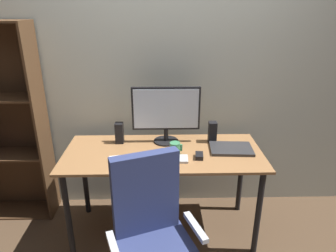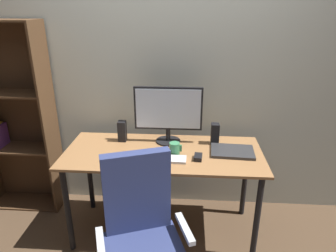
{
  "view_description": "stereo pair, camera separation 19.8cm",
  "coord_description": "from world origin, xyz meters",
  "views": [
    {
      "loc": [
        -0.01,
        -2.09,
        1.79
      ],
      "look_at": [
        0.04,
        -0.0,
        0.95
      ],
      "focal_mm": 32.68,
      "sensor_mm": 36.0,
      "label": 1
    },
    {
      "loc": [
        0.19,
        -2.09,
        1.79
      ],
      "look_at": [
        0.04,
        -0.0,
        0.95
      ],
      "focal_mm": 32.68,
      "sensor_mm": 36.0,
      "label": 2
    }
  ],
  "objects": [
    {
      "name": "back_wall",
      "position": [
        0.0,
        0.5,
        1.3
      ],
      "size": [
        6.4,
        0.1,
        2.6
      ],
      "primitive_type": "cube",
      "color": "beige",
      "rests_on": "ground"
    },
    {
      "name": "monitor",
      "position": [
        0.03,
        0.18,
        1.0
      ],
      "size": [
        0.54,
        0.2,
        0.46
      ],
      "color": "black",
      "rests_on": "desk"
    },
    {
      "name": "laptop",
      "position": [
        0.52,
        0.02,
        0.75
      ],
      "size": [
        0.33,
        0.25,
        0.02
      ],
      "primitive_type": "cube",
      "rotation": [
        0.0,
        0.0,
        -0.06
      ],
      "color": "#2D2D30",
      "rests_on": "desk"
    },
    {
      "name": "paper_sheet",
      "position": [
        -0.27,
        -0.19,
        0.74
      ],
      "size": [
        0.26,
        0.33,
        0.0
      ],
      "primitive_type": "cube",
      "rotation": [
        0.0,
        0.0,
        0.2
      ],
      "color": "white",
      "rests_on": "desk"
    },
    {
      "name": "mouse",
      "position": [
        0.26,
        -0.11,
        0.76
      ],
      "size": [
        0.07,
        0.1,
        0.03
      ],
      "primitive_type": "cube",
      "rotation": [
        0.0,
        0.0,
        -0.1
      ],
      "color": "black",
      "rests_on": "desk"
    },
    {
      "name": "coffee_mug",
      "position": [
        0.09,
        -0.03,
        0.79
      ],
      "size": [
        0.09,
        0.08,
        0.09
      ],
      "color": "#387F51",
      "rests_on": "desk"
    },
    {
      "name": "bookshelf",
      "position": [
        -1.36,
        0.32,
        0.82
      ],
      "size": [
        0.67,
        0.28,
        1.68
      ],
      "color": "#4C331E",
      "rests_on": "ground"
    },
    {
      "name": "desk",
      "position": [
        0.0,
        0.0,
        0.65
      ],
      "size": [
        1.51,
        0.65,
        0.74
      ],
      "color": "olive",
      "rests_on": "ground"
    },
    {
      "name": "office_chair",
      "position": [
        -0.06,
        -0.69,
        0.46
      ],
      "size": [
        0.58,
        0.58,
        1.01
      ],
      "rotation": [
        0.0,
        0.0,
        0.34
      ],
      "color": "#B7BABC",
      "rests_on": "ground"
    },
    {
      "name": "ground_plane",
      "position": [
        0.0,
        0.0,
        0.0
      ],
      "size": [
        12.0,
        12.0,
        0.0
      ],
      "primitive_type": "plane",
      "color": "#4C3826"
    },
    {
      "name": "speaker_right",
      "position": [
        0.4,
        0.18,
        0.82
      ],
      "size": [
        0.06,
        0.07,
        0.17
      ],
      "primitive_type": "cube",
      "color": "black",
      "rests_on": "desk"
    },
    {
      "name": "speaker_left",
      "position": [
        -0.35,
        0.18,
        0.82
      ],
      "size": [
        0.06,
        0.07,
        0.17
      ],
      "primitive_type": "cube",
      "color": "black",
      "rests_on": "desk"
    },
    {
      "name": "keyboard",
      "position": [
        0.03,
        -0.14,
        0.75
      ],
      "size": [
        0.29,
        0.12,
        0.02
      ],
      "primitive_type": "cube",
      "rotation": [
        0.0,
        0.0,
        -0.03
      ],
      "color": "#B7BABC",
      "rests_on": "desk"
    }
  ]
}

